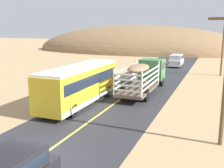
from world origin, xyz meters
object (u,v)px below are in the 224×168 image
object	(u,v)px
car_far	(176,60)
power_pole_mid	(223,43)
livestock_truck	(147,72)
bus	(81,84)

from	to	relation	value
car_far	power_pole_mid	world-z (taller)	power_pole_mid
livestock_truck	bus	xyz separation A→B (m)	(-3.78, -7.32, -0.04)
bus	car_far	distance (m)	25.65
bus	power_pole_mid	size ratio (longest dim) A/B	1.23
power_pole_mid	car_far	bearing A→B (deg)	136.78
livestock_truck	bus	world-z (taller)	bus
livestock_truck	bus	distance (m)	8.23
bus	power_pole_mid	xyz separation A→B (m)	(10.89, 18.89, 2.62)
livestock_truck	car_far	distance (m)	18.02
livestock_truck	power_pole_mid	xyz separation A→B (m)	(7.11, 11.58, 2.58)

